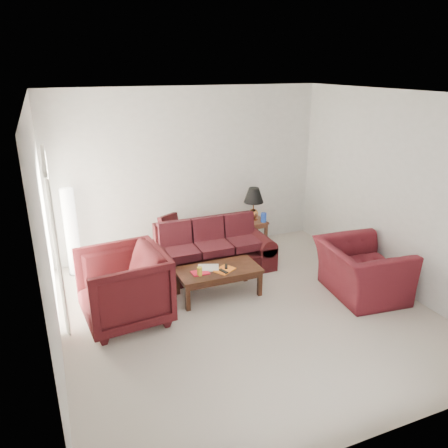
# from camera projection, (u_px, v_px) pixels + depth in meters

# --- Properties ---
(floor) EXTENTS (5.00, 5.00, 0.00)m
(floor) POSITION_uv_depth(u_px,v_px,m) (246.00, 311.00, 6.26)
(floor) COLOR beige
(floor) RESTS_ON ground
(blinds) EXTENTS (0.10, 2.00, 2.16)m
(blinds) POSITION_uv_depth(u_px,v_px,m) (54.00, 234.00, 6.16)
(blinds) COLOR silver
(blinds) RESTS_ON ground
(sofa) EXTENTS (2.11, 0.97, 0.85)m
(sofa) POSITION_uv_depth(u_px,v_px,m) (212.00, 248.00, 7.34)
(sofa) COLOR black
(sofa) RESTS_ON ground
(throw_pillow) EXTENTS (0.43, 0.35, 0.40)m
(throw_pillow) POSITION_uv_depth(u_px,v_px,m) (169.00, 225.00, 7.67)
(throw_pillow) COLOR black
(throw_pillow) RESTS_ON sofa
(end_table) EXTENTS (0.52, 0.52, 0.53)m
(end_table) POSITION_uv_depth(u_px,v_px,m) (252.00, 233.00, 8.44)
(end_table) COLOR #452A17
(end_table) RESTS_ON ground
(table_lamp) EXTENTS (0.46, 0.46, 0.63)m
(table_lamp) POSITION_uv_depth(u_px,v_px,m) (254.00, 204.00, 8.29)
(table_lamp) COLOR #B37038
(table_lamp) RESTS_ON end_table
(clock) EXTENTS (0.14, 0.06, 0.14)m
(clock) POSITION_uv_depth(u_px,v_px,m) (244.00, 220.00, 8.16)
(clock) COLOR silver
(clock) RESTS_ON end_table
(blue_canister) EXTENTS (0.14, 0.14, 0.17)m
(blue_canister) POSITION_uv_depth(u_px,v_px,m) (264.00, 217.00, 8.24)
(blue_canister) COLOR #173699
(blue_canister) RESTS_ON end_table
(picture_frame) EXTENTS (0.14, 0.17, 0.05)m
(picture_frame) POSITION_uv_depth(u_px,v_px,m) (245.00, 215.00, 8.40)
(picture_frame) COLOR #B6B6BB
(picture_frame) RESTS_ON end_table
(floor_lamp) EXTENTS (0.28, 0.28, 1.51)m
(floor_lamp) POSITION_uv_depth(u_px,v_px,m) (71.00, 232.00, 7.15)
(floor_lamp) COLOR white
(floor_lamp) RESTS_ON ground
(armchair_left) EXTENTS (1.21, 1.18, 1.02)m
(armchair_left) POSITION_uv_depth(u_px,v_px,m) (123.00, 287.00, 5.88)
(armchair_left) COLOR #3C0D11
(armchair_left) RESTS_ON ground
(armchair_right) EXTENTS (1.22, 1.36, 0.81)m
(armchair_right) POSITION_uv_depth(u_px,v_px,m) (361.00, 270.00, 6.61)
(armchair_right) COLOR #491017
(armchair_right) RESTS_ON ground
(coffee_table) EXTENTS (1.37, 0.93, 0.44)m
(coffee_table) POSITION_uv_depth(u_px,v_px,m) (218.00, 282.00, 6.65)
(coffee_table) COLOR black
(coffee_table) RESTS_ON ground
(magazine_red) EXTENTS (0.25, 0.19, 0.01)m
(magazine_red) POSITION_uv_depth(u_px,v_px,m) (200.00, 273.00, 6.43)
(magazine_red) COLOR red
(magazine_red) RESTS_ON coffee_table
(magazine_white) EXTENTS (0.37, 0.33, 0.02)m
(magazine_white) POSITION_uv_depth(u_px,v_px,m) (208.00, 268.00, 6.59)
(magazine_white) COLOR silver
(magazine_white) RESTS_ON coffee_table
(magazine_orange) EXTENTS (0.36, 0.34, 0.02)m
(magazine_orange) POSITION_uv_depth(u_px,v_px,m) (225.00, 270.00, 6.52)
(magazine_orange) COLOR orange
(magazine_orange) RESTS_ON coffee_table
(remote_a) EXTENTS (0.10, 0.17, 0.02)m
(remote_a) POSITION_uv_depth(u_px,v_px,m) (224.00, 271.00, 6.44)
(remote_a) COLOR black
(remote_a) RESTS_ON coffee_table
(remote_b) EXTENTS (0.10, 0.16, 0.02)m
(remote_b) POSITION_uv_depth(u_px,v_px,m) (226.00, 266.00, 6.59)
(remote_b) COLOR black
(remote_b) RESTS_ON coffee_table
(yellow_glass) EXTENTS (0.10, 0.10, 0.13)m
(yellow_glass) POSITION_uv_depth(u_px,v_px,m) (200.00, 271.00, 6.35)
(yellow_glass) COLOR yellow
(yellow_glass) RESTS_ON coffee_table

